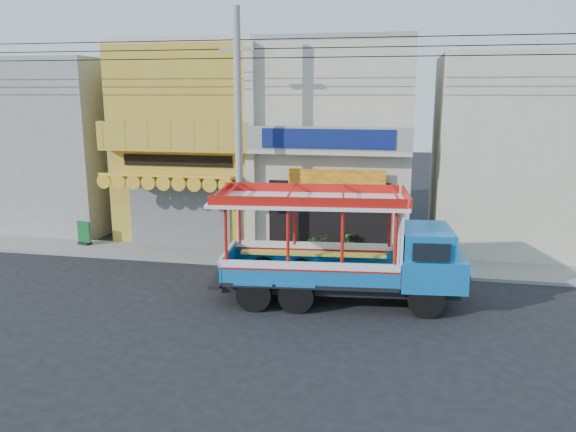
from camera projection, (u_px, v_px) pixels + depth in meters
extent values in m
plane|color=black|center=(243.00, 298.00, 17.23)|extent=(90.00, 90.00, 0.00)
cube|color=slate|center=(272.00, 259.00, 21.05)|extent=(30.00, 2.00, 0.12)
cube|color=#B79228|center=(203.00, 143.00, 24.79)|extent=(6.00, 6.00, 8.00)
cube|color=#595B5E|center=(180.00, 214.00, 22.46)|extent=(4.20, 0.10, 2.60)
cube|color=orange|center=(171.00, 176.00, 21.40)|extent=(5.20, 1.50, 0.31)
cube|color=#B79228|center=(174.00, 149.00, 21.57)|extent=(6.00, 0.70, 0.18)
cube|color=#B79228|center=(170.00, 135.00, 21.16)|extent=(6.00, 0.12, 0.95)
cube|color=black|center=(177.00, 161.00, 21.98)|extent=(4.50, 0.04, 0.45)
cube|color=#B5AD94|center=(200.00, 46.00, 23.90)|extent=(6.00, 6.00, 0.24)
cube|color=#B5AD94|center=(338.00, 145.00, 23.65)|extent=(6.00, 6.00, 8.00)
cube|color=black|center=(329.00, 218.00, 21.30)|extent=(4.60, 0.12, 2.80)
cube|color=yellow|center=(336.00, 183.00, 20.67)|extent=(3.60, 0.05, 1.00)
cube|color=#B5AD94|center=(329.00, 152.00, 20.43)|extent=(6.00, 0.70, 0.18)
cube|color=gray|center=(328.00, 139.00, 20.04)|extent=(6.00, 0.12, 0.85)
cube|color=navy|center=(327.00, 139.00, 19.97)|extent=(4.80, 0.06, 0.70)
cube|color=gray|center=(340.00, 43.00, 22.77)|extent=(6.00, 6.00, 0.24)
cube|color=#B5AD94|center=(250.00, 151.00, 21.20)|extent=(0.35, 0.30, 8.00)
cube|color=gray|center=(61.00, 144.00, 26.16)|extent=(6.00, 6.00, 7.60)
cube|color=#B5AD94|center=(513.00, 153.00, 22.37)|extent=(6.00, 6.00, 7.60)
cylinder|color=gray|center=(239.00, 141.00, 19.61)|extent=(0.26, 0.26, 9.00)
cube|color=gray|center=(237.00, 49.00, 18.94)|extent=(1.20, 0.12, 0.12)
cylinder|color=black|center=(266.00, 58.00, 18.82)|extent=(28.00, 0.04, 0.04)
cylinder|color=black|center=(266.00, 49.00, 18.75)|extent=(28.00, 0.04, 0.04)
cylinder|color=black|center=(266.00, 39.00, 18.69)|extent=(28.00, 0.04, 0.04)
cylinder|color=black|center=(426.00, 300.00, 15.62)|extent=(1.03, 0.38, 1.01)
cylinder|color=black|center=(417.00, 278.00, 17.49)|extent=(1.03, 0.38, 1.01)
cylinder|color=black|center=(296.00, 296.00, 15.97)|extent=(1.03, 0.38, 1.01)
cylinder|color=black|center=(301.00, 274.00, 17.84)|extent=(1.03, 0.38, 1.01)
cylinder|color=black|center=(254.00, 294.00, 16.09)|extent=(1.03, 0.38, 1.01)
cylinder|color=black|center=(263.00, 273.00, 17.96)|extent=(1.03, 0.38, 1.01)
cube|color=black|center=(339.00, 283.00, 16.77)|extent=(6.93, 2.32, 0.28)
cube|color=blue|center=(430.00, 267.00, 16.40)|extent=(2.03, 2.39, 0.91)
cube|color=blue|center=(426.00, 241.00, 16.24)|extent=(1.61, 2.18, 0.76)
cube|color=black|center=(451.00, 243.00, 16.18)|extent=(0.23, 1.78, 0.56)
cube|color=black|center=(311.00, 275.00, 16.81)|extent=(5.20, 2.70, 0.12)
cube|color=blue|center=(309.00, 275.00, 15.69)|extent=(4.99, 0.56, 0.61)
cube|color=white|center=(309.00, 266.00, 15.63)|extent=(4.99, 0.57, 0.22)
cube|color=blue|center=(313.00, 254.00, 17.77)|extent=(4.99, 0.56, 0.61)
cube|color=white|center=(313.00, 246.00, 17.71)|extent=(4.99, 0.57, 0.22)
cylinder|color=red|center=(226.00, 235.00, 15.69)|extent=(0.10, 0.10, 1.62)
cylinder|color=red|center=(239.00, 218.00, 17.74)|extent=(0.10, 0.10, 1.62)
cube|color=white|center=(398.00, 241.00, 16.32)|extent=(0.28, 2.05, 2.28)
cube|color=white|center=(309.00, 201.00, 16.33)|extent=(5.83, 3.01, 0.10)
cube|color=red|center=(309.00, 194.00, 16.29)|extent=(5.62, 2.89, 0.26)
cube|color=black|center=(85.00, 243.00, 22.82)|extent=(0.58, 0.40, 0.10)
cube|color=#0D4B1E|center=(84.00, 232.00, 22.72)|extent=(0.62, 0.22, 0.86)
imported|color=#29661D|center=(316.00, 245.00, 20.99)|extent=(1.09, 1.06, 0.93)
imported|color=#29661D|center=(369.00, 256.00, 19.73)|extent=(0.54, 0.59, 0.86)
imported|color=#29661D|center=(348.00, 244.00, 21.06)|extent=(0.66, 0.66, 0.93)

